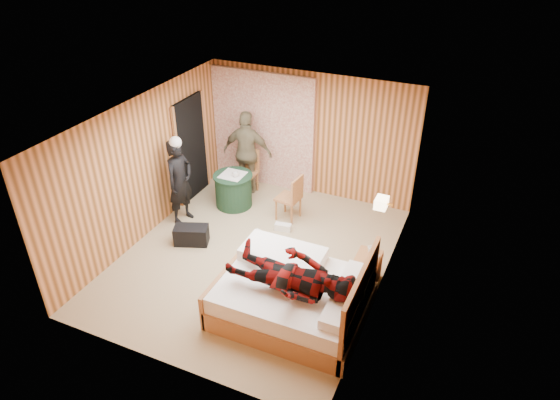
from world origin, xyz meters
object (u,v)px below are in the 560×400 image
at_px(nightstand, 367,269).
at_px(duffel_bag, 191,235).
at_px(man_at_table, 248,153).
at_px(bed, 295,296).
at_px(man_on_bed, 291,269).
at_px(wall_lamp, 382,203).
at_px(chair_near, 292,195).
at_px(woman_standing, 180,182).
at_px(chair_far, 248,168).
at_px(round_table, 234,190).

xyz_separation_m(nightstand, duffel_bag, (-3.08, -0.21, -0.10)).
bearing_deg(man_at_table, bed, 120.14).
bearing_deg(man_on_bed, nightstand, 61.02).
height_order(wall_lamp, chair_near, wall_lamp).
height_order(wall_lamp, woman_standing, woman_standing).
bearing_deg(nightstand, man_on_bed, -118.98).
bearing_deg(chair_far, woman_standing, -111.45).
xyz_separation_m(woman_standing, man_at_table, (0.61, 1.49, 0.05)).
relative_size(round_table, woman_standing, 0.47).
xyz_separation_m(bed, man_on_bed, (0.03, -0.23, 0.67)).
bearing_deg(chair_near, bed, 30.65).
distance_m(duffel_bag, woman_standing, 1.02).
height_order(duffel_bag, man_at_table, man_at_table).
bearing_deg(woman_standing, chair_far, -14.65).
distance_m(bed, man_on_bed, 0.71).
height_order(wall_lamp, chair_far, wall_lamp).
bearing_deg(chair_far, duffel_bag, -90.67).
height_order(bed, round_table, bed).
xyz_separation_m(chair_near, duffel_bag, (-1.31, -1.42, -0.36)).
relative_size(chair_near, man_at_table, 0.53).
bearing_deg(chair_near, wall_lamp, 70.87).
xyz_separation_m(wall_lamp, chair_near, (-1.81, 0.88, -0.77)).
distance_m(round_table, man_at_table, 0.82).
xyz_separation_m(bed, chair_near, (-1.01, 2.30, 0.20)).
height_order(round_table, man_at_table, man_at_table).
xyz_separation_m(chair_far, man_on_bed, (2.28, -3.15, 0.45)).
bearing_deg(chair_near, man_at_table, -110.85).
height_order(round_table, man_on_bed, man_on_bed).
distance_m(bed, nightstand, 1.33).
bearing_deg(chair_far, round_table, -88.87).
relative_size(chair_near, duffel_bag, 1.56).
distance_m(chair_near, duffel_bag, 1.97).
bearing_deg(round_table, duffel_bag, -92.74).
distance_m(wall_lamp, bed, 1.89).
relative_size(chair_far, man_on_bed, 0.53).
xyz_separation_m(wall_lamp, round_table, (-3.06, 0.90, -0.96)).
distance_m(wall_lamp, chair_far, 3.49).
height_order(bed, man_on_bed, man_on_bed).
bearing_deg(bed, man_on_bed, -82.88).
relative_size(nightstand, round_table, 0.68).
xyz_separation_m(bed, duffel_bag, (-2.33, 0.88, -0.16)).
xyz_separation_m(bed, round_table, (-2.26, 2.31, 0.01)).
bearing_deg(nightstand, woman_standing, 174.18).
distance_m(round_table, chair_far, 0.65).
xyz_separation_m(chair_far, man_at_table, (-0.00, 0.02, 0.32)).
height_order(chair_near, duffel_bag, chair_near).
height_order(chair_far, chair_near, chair_far).
bearing_deg(nightstand, wall_lamp, 82.37).
height_order(bed, nightstand, bed).
height_order(nightstand, man_at_table, man_at_table).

